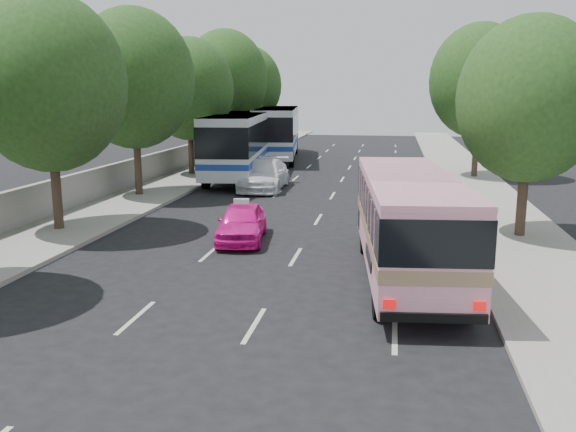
% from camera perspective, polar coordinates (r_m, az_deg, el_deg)
% --- Properties ---
extents(ground, '(120.00, 120.00, 0.00)m').
position_cam_1_polar(ground, '(16.35, -5.04, -7.37)').
color(ground, black).
rests_on(ground, ground).
extents(sidewalk_left, '(4.00, 90.00, 0.15)m').
position_cam_1_polar(sidewalk_left, '(37.47, -9.82, 3.43)').
color(sidewalk_left, '#9E998E').
rests_on(sidewalk_left, ground).
extents(sidewalk_right, '(4.00, 90.00, 0.12)m').
position_cam_1_polar(sidewalk_right, '(35.60, 16.96, 2.65)').
color(sidewalk_right, '#9E998E').
rests_on(sidewalk_right, ground).
extents(low_wall, '(0.30, 90.00, 1.50)m').
position_cam_1_polar(low_wall, '(38.01, -12.43, 4.70)').
color(low_wall, '#9E998E').
rests_on(low_wall, sidewalk_left).
extents(tree_left_b, '(5.70, 5.70, 8.88)m').
position_cam_1_polar(tree_left_b, '(24.31, -21.48, 12.05)').
color(tree_left_b, '#38281E').
rests_on(tree_left_b, ground).
extents(tree_left_c, '(6.00, 6.00, 9.35)m').
position_cam_1_polar(tree_left_c, '(31.53, -14.18, 12.77)').
color(tree_left_c, '#38281E').
rests_on(tree_left_c, ground).
extents(tree_left_d, '(5.52, 5.52, 8.60)m').
position_cam_1_polar(tree_left_d, '(38.95, -9.16, 11.97)').
color(tree_left_d, '#38281E').
rests_on(tree_left_d, ground).
extents(tree_left_e, '(6.30, 6.30, 9.82)m').
position_cam_1_polar(tree_left_e, '(46.58, -5.82, 12.96)').
color(tree_left_e, '#38281E').
rests_on(tree_left_e, ground).
extents(tree_left_f, '(5.88, 5.88, 9.16)m').
position_cam_1_polar(tree_left_f, '(54.37, -3.70, 12.34)').
color(tree_left_f, '#38281E').
rests_on(tree_left_f, ground).
extents(tree_right_near, '(5.10, 5.10, 7.95)m').
position_cam_1_polar(tree_right_near, '(23.35, 21.95, 10.55)').
color(tree_right_near, '#38281E').
rests_on(tree_right_near, ground).
extents(tree_right_far, '(6.00, 6.00, 9.35)m').
position_cam_1_polar(tree_right_far, '(39.20, 17.65, 12.29)').
color(tree_right_far, '#38281E').
rests_on(tree_right_far, ground).
extents(pink_bus, '(3.36, 9.61, 3.00)m').
position_cam_1_polar(pink_bus, '(17.54, 11.17, 0.10)').
color(pink_bus, '#FCA2BB').
rests_on(pink_bus, ground).
extents(pink_taxi, '(2.10, 4.15, 1.36)m').
position_cam_1_polar(pink_taxi, '(21.94, -4.35, -0.59)').
color(pink_taxi, '#F915A1').
rests_on(pink_taxi, ground).
extents(white_pickup, '(2.38, 5.59, 1.61)m').
position_cam_1_polar(white_pickup, '(33.44, -2.25, 3.88)').
color(white_pickup, white).
rests_on(white_pickup, ground).
extents(tour_coach_front, '(4.20, 13.30, 3.91)m').
position_cam_1_polar(tour_coach_front, '(38.01, -4.56, 7.14)').
color(tour_coach_front, silver).
rests_on(tour_coach_front, ground).
extents(tour_coach_rear, '(4.59, 13.67, 4.01)m').
position_cam_1_polar(tour_coach_rear, '(47.87, -0.99, 8.17)').
color(tour_coach_rear, silver).
rests_on(tour_coach_rear, ground).
extents(taxi_roof_sign, '(0.57, 0.25, 0.18)m').
position_cam_1_polar(taxi_roof_sign, '(21.79, -4.39, 1.38)').
color(taxi_roof_sign, silver).
rests_on(taxi_roof_sign, pink_taxi).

